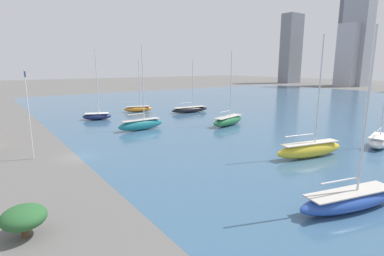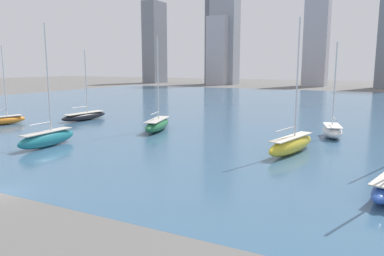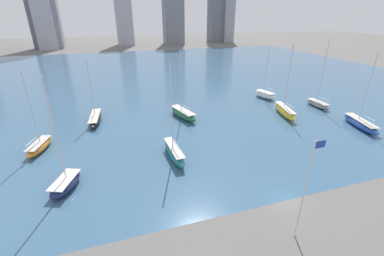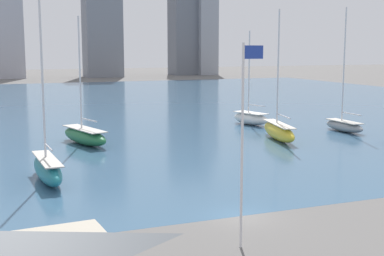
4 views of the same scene
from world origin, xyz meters
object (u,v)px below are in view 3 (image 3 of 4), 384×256
sailboat_yellow (285,111)px  sailboat_white (265,95)px  sailboat_black (95,118)px  sailboat_green (183,113)px  flag_pole (306,188)px  sailboat_gray (318,103)px  sailboat_navy (65,183)px  sailboat_orange (39,146)px  sailboat_teal (174,152)px  sailboat_blue (360,123)px

sailboat_yellow → sailboat_white: 12.89m
sailboat_black → sailboat_green: 18.66m
flag_pole → sailboat_gray: 44.75m
sailboat_yellow → sailboat_green: (-22.00, 5.70, -0.10)m
sailboat_yellow → sailboat_gray: bearing=25.0°
sailboat_navy → sailboat_orange: (-5.42, 12.42, -0.03)m
sailboat_white → flag_pole: bearing=-133.2°
flag_pole → sailboat_green: sailboat_green is taller
sailboat_yellow → sailboat_gray: 11.58m
flag_pole → sailboat_white: sailboat_white is taller
sailboat_orange → sailboat_teal: sailboat_teal is taller
sailboat_yellow → sailboat_blue: sailboat_yellow is taller
sailboat_black → sailboat_blue: size_ratio=0.88×
flag_pole → sailboat_navy: (-23.64, 15.77, -5.18)m
flag_pole → sailboat_green: bearing=93.6°
flag_pole → sailboat_gray: sailboat_gray is taller
sailboat_orange → sailboat_white: sailboat_orange is taller
sailboat_white → sailboat_blue: bearing=-86.3°
sailboat_black → sailboat_white: sailboat_white is taller
sailboat_orange → sailboat_blue: bearing=7.0°
sailboat_navy → sailboat_white: size_ratio=1.13×
flag_pole → sailboat_teal: 21.23m
sailboat_green → sailboat_blue: bearing=-41.4°
sailboat_white → sailboat_teal: sailboat_teal is taller
sailboat_yellow → sailboat_teal: (-28.00, -10.34, -0.00)m
sailboat_orange → sailboat_gray: 60.31m
sailboat_teal → sailboat_blue: bearing=-2.3°
sailboat_green → sailboat_blue: (32.46, -15.88, -0.09)m
sailboat_green → sailboat_teal: 17.13m
sailboat_orange → sailboat_white: bearing=30.5°
sailboat_orange → sailboat_teal: bearing=-8.1°
sailboat_gray → sailboat_navy: bearing=-163.7°
sailboat_orange → sailboat_white: 53.57m
sailboat_navy → sailboat_white: bearing=50.9°
sailboat_green → sailboat_teal: bearing=-125.8°
sailboat_navy → sailboat_gray: (54.79, 15.95, 0.01)m
sailboat_black → sailboat_teal: 23.12m
sailboat_navy → sailboat_blue: 54.04m
sailboat_navy → sailboat_gray: sailboat_gray is taller
sailboat_gray → sailboat_blue: bearing=-93.8°
sailboat_navy → sailboat_teal: size_ratio=0.99×
sailboat_orange → sailboat_gray: sailboat_gray is taller
sailboat_black → sailboat_blue: sailboat_blue is taller
sailboat_teal → sailboat_gray: size_ratio=0.95×
sailboat_black → sailboat_green: sailboat_green is taller
sailboat_yellow → sailboat_black: size_ratio=1.20×
sailboat_orange → sailboat_black: 13.42m
flag_pole → sailboat_green: size_ratio=0.78×
sailboat_blue → sailboat_gray: size_ratio=0.91×
sailboat_white → sailboat_blue: 23.96m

